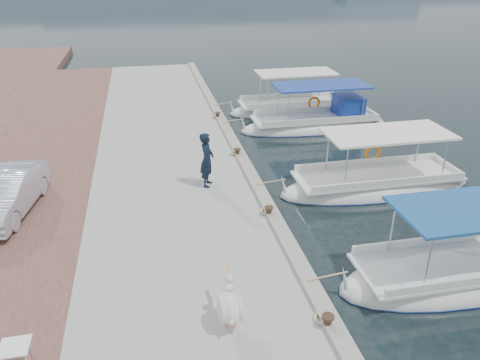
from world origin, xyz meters
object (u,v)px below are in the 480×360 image
fisherman (207,160)px  fishing_caique_c (376,186)px  fishing_caique_e (291,110)px  fishing_caique_b (450,277)px  parked_car (7,194)px  pelican (230,306)px  fishing_caique_d (317,125)px

fisherman → fishing_caique_c: bearing=-77.0°
fishing_caique_e → fishing_caique_c: bearing=-88.8°
fishing_caique_b → parked_car: 13.32m
pelican → fisherman: size_ratio=0.74×
fishing_caique_b → fisherman: 8.44m
fishing_caique_c → pelican: 9.45m
fishing_caique_d → fisherman: bearing=-135.4°
fishing_caique_b → fishing_caique_e: same height
fishing_caique_e → fisherman: (-6.05, -9.32, 1.36)m
fishing_caique_c → fishing_caique_e: same height
fishing_caique_d → fishing_caique_b: bearing=-93.7°
fishing_caique_c → fishing_caique_d: size_ratio=0.97×
fishing_caique_b → pelican: bearing=-170.6°
fishing_caique_b → pelican: size_ratio=4.32×
fishing_caique_d → fishing_caique_e: bearing=98.3°
fishing_caique_d → pelican: size_ratio=5.28×
fishing_caique_e → pelican: size_ratio=4.84×
fishing_caique_c → fishing_caique_d: (0.21, 6.99, 0.06)m
fishing_caique_b → fishing_caique_c: 5.54m
fishing_caique_c → fishing_caique_e: 9.92m
fishing_caique_c → parked_car: size_ratio=1.86×
parked_car → pelican: bearing=-37.8°
fisherman → parked_car: fisherman is taller
fishing_caique_d → fisherman: (-6.47, -6.39, 1.30)m
fishing_caique_e → fisherman: 11.19m
fishing_caique_b → parked_car: bearing=155.8°
fishing_caique_d → parked_car: (-12.92, -7.05, 0.98)m
fishing_caique_b → fishing_caique_c: (0.59, 5.51, -0.00)m
fishing_caique_d → pelican: (-6.98, -13.51, 0.90)m
fisherman → parked_car: 6.49m
fisherman → fishing_caique_b: bearing=-118.7°
fishing_caique_b → fisherman: size_ratio=3.22×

